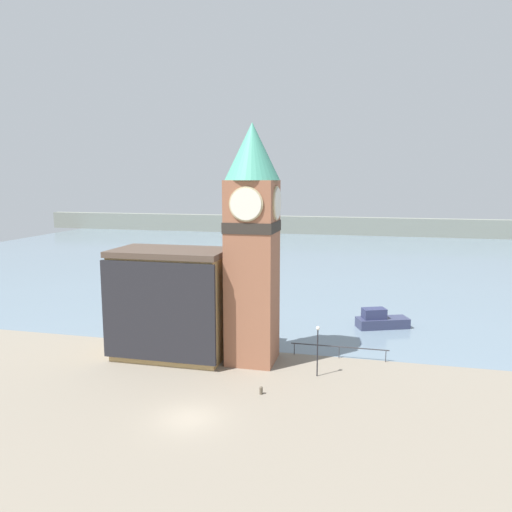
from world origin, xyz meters
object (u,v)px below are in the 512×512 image
(pier_building, at_px, (171,303))
(boat_near, at_px, (380,320))
(clock_tower, at_px, (252,239))
(mooring_bollard_near, at_px, (261,390))
(lamp_post, at_px, (318,342))

(pier_building, bearing_deg, boat_near, 35.97)
(clock_tower, bearing_deg, boat_near, 49.48)
(clock_tower, height_order, mooring_bollard_near, clock_tower)
(clock_tower, distance_m, pier_building, 9.42)
(mooring_bollard_near, height_order, lamp_post, lamp_post)
(mooring_bollard_near, bearing_deg, lamp_post, 50.41)
(clock_tower, height_order, lamp_post, clock_tower)
(pier_building, height_order, lamp_post, pier_building)
(boat_near, height_order, mooring_bollard_near, boat_near)
(clock_tower, relative_size, boat_near, 3.49)
(clock_tower, height_order, pier_building, clock_tower)
(pier_building, relative_size, boat_near, 1.74)
(mooring_bollard_near, bearing_deg, boat_near, 65.76)
(boat_near, distance_m, lamp_post, 15.80)
(pier_building, bearing_deg, mooring_bollard_near, -31.95)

